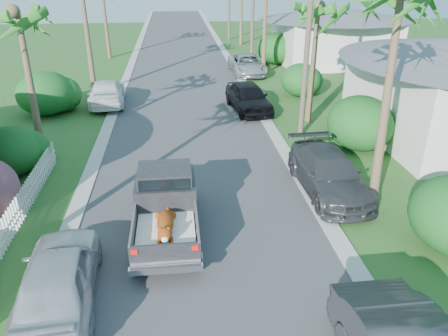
{
  "coord_description": "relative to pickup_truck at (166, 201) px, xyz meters",
  "views": [
    {
      "loc": [
        -0.58,
        -7.26,
        8.0
      ],
      "look_at": [
        0.97,
        6.57,
        1.4
      ],
      "focal_mm": 35.0,
      "sensor_mm": 36.0,
      "label": 1
    }
  ],
  "objects": [
    {
      "name": "utility_pole_b",
      "position": [
        6.68,
        7.87,
        3.59
      ],
      "size": [
        1.6,
        0.26,
        9.0
      ],
      "color": "brown",
      "rests_on": "ground"
    },
    {
      "name": "parked_car_ln",
      "position": [
        -2.68,
        -3.21,
        -0.22
      ],
      "size": [
        2.2,
        4.73,
        1.57
      ],
      "primitive_type": "imported",
      "rotation": [
        0.0,
        0.0,
        3.22
      ],
      "color": "silver",
      "rests_on": "ground"
    },
    {
      "name": "shrub_l_c",
      "position": [
        -6.32,
        4.87,
        -0.01
      ],
      "size": [
        2.4,
        2.64,
        2.0
      ],
      "primitive_type": "ellipsoid",
      "color": "#144615",
      "rests_on": "ground"
    },
    {
      "name": "curb_right",
      "position": [
        5.38,
        19.87,
        -0.98
      ],
      "size": [
        0.6,
        100.0,
        0.06
      ],
      "primitive_type": "cube",
      "color": "#A5A39E",
      "rests_on": "ground"
    },
    {
      "name": "picket_fence",
      "position": [
        -4.92,
        0.37,
        -0.51
      ],
      "size": [
        0.1,
        11.0,
        1.0
      ],
      "primitive_type": "cube",
      "color": "white",
      "rests_on": "ground"
    },
    {
      "name": "shrub_r_d",
      "position": [
        9.08,
        24.87,
        0.29
      ],
      "size": [
        3.2,
        3.52,
        2.6
      ],
      "primitive_type": "ellipsoid",
      "color": "#144615",
      "rests_on": "ground"
    },
    {
      "name": "house_right_far",
      "position": [
        14.08,
        24.87,
        1.11
      ],
      "size": [
        9.0,
        8.0,
        4.6
      ],
      "color": "silver",
      "rests_on": "ground"
    },
    {
      "name": "palm_l_b",
      "position": [
        -5.72,
        6.87,
        5.14
      ],
      "size": [
        4.4,
        4.4,
        7.4
      ],
      "color": "brown",
      "rests_on": "ground"
    },
    {
      "name": "shrub_r_c",
      "position": [
        8.58,
        14.87,
        0.04
      ],
      "size": [
        2.6,
        2.86,
        2.1
      ],
      "primitive_type": "ellipsoid",
      "color": "#144615",
      "rests_on": "ground"
    },
    {
      "name": "parked_car_rf",
      "position": [
        4.68,
        12.12,
        -0.2
      ],
      "size": [
        2.54,
        4.98,
        1.62
      ],
      "primitive_type": "imported",
      "rotation": [
        0.0,
        0.0,
        0.13
      ],
      "color": "black",
      "rests_on": "ground"
    },
    {
      "name": "parked_car_rm",
      "position": [
        6.08,
        1.87,
        -0.26
      ],
      "size": [
        2.29,
        5.23,
        1.5
      ],
      "primitive_type": "imported",
      "rotation": [
        0.0,
        0.0,
        0.04
      ],
      "color": "#34373A",
      "rests_on": "ground"
    },
    {
      "name": "palm_r_b",
      "position": [
        7.68,
        9.87,
        4.94
      ],
      "size": [
        4.4,
        4.4,
        7.2
      ],
      "color": "brown",
      "rests_on": "ground"
    },
    {
      "name": "pickup_truck",
      "position": [
        0.0,
        0.0,
        0.0
      ],
      "size": [
        1.98,
        5.12,
        2.06
      ],
      "color": "black",
      "rests_on": "ground"
    },
    {
      "name": "curb_left",
      "position": [
        -3.22,
        19.87,
        -0.98
      ],
      "size": [
        0.6,
        100.0,
        0.06
      ],
      "primitive_type": "cube",
      "color": "#A5A39E",
      "rests_on": "ground"
    },
    {
      "name": "parked_car_lf",
      "position": [
        -3.74,
        14.36,
        -0.27
      ],
      "size": [
        2.54,
        5.27,
        1.48
      ],
      "primitive_type": "imported",
      "rotation": [
        0.0,
        0.0,
        3.23
      ],
      "color": "white",
      "rests_on": "ground"
    },
    {
      "name": "shrub_r_b",
      "position": [
        8.88,
        5.87,
        0.24
      ],
      "size": [
        3.0,
        3.3,
        2.5
      ],
      "primitive_type": "ellipsoid",
      "color": "#144615",
      "rests_on": "ground"
    },
    {
      "name": "parked_car_rd",
      "position": [
        6.08,
        21.36,
        -0.28
      ],
      "size": [
        2.56,
        5.29,
        1.45
      ],
      "primitive_type": "imported",
      "rotation": [
        0.0,
        0.0,
        0.03
      ],
      "color": "#B1B3B8",
      "rests_on": "ground"
    },
    {
      "name": "road",
      "position": [
        1.08,
        19.87,
        -1.0
      ],
      "size": [
        8.0,
        100.0,
        0.02
      ],
      "primitive_type": "cube",
      "color": "#38383A",
      "rests_on": "ground"
    },
    {
      "name": "utility_pole_c",
      "position": [
        6.68,
        22.87,
        3.59
      ],
      "size": [
        1.6,
        0.26,
        9.0
      ],
      "color": "brown",
      "rests_on": "ground"
    },
    {
      "name": "shrub_l_d",
      "position": [
        -6.92,
        12.87,
        0.19
      ],
      "size": [
        3.2,
        3.52,
        2.4
      ],
      "primitive_type": "ellipsoid",
      "color": "#144615",
      "rests_on": "ground"
    }
  ]
}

